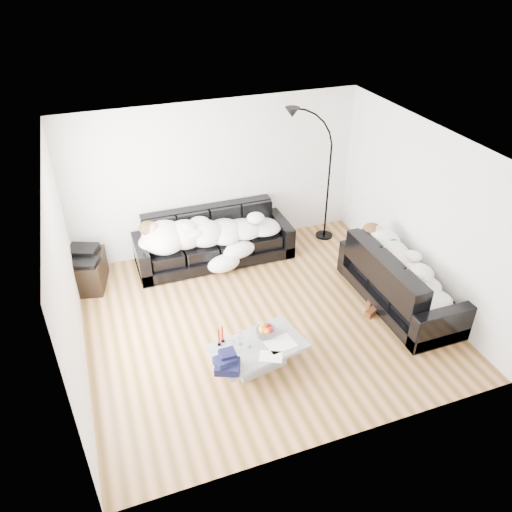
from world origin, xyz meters
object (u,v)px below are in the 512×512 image
object	(u,v)px
sleeper_right	(403,267)
candle_right	(222,334)
wine_glass_a	(240,339)
wine_glass_c	(249,342)
wine_glass_b	(232,346)
fruit_bowl	(266,330)
floor_lamp	(329,182)
stereo	(83,254)
sofa_back	(214,238)
av_cabinet	(87,271)
sofa_right	(401,279)
candle_left	(219,337)
shoes	(375,307)
coffee_table	(258,355)
sleeper_back	(214,228)

from	to	relation	value
sleeper_right	candle_right	distance (m)	2.88
wine_glass_a	wine_glass_c	distance (m)	0.13
wine_glass_b	candle_right	bearing A→B (deg)	106.71
fruit_bowl	floor_lamp	xyz separation A→B (m)	(2.14, 2.54, 0.67)
wine_glass_b	stereo	world-z (taller)	stereo
wine_glass_b	candle_right	size ratio (longest dim) A/B	0.68
sofa_back	wine_glass_a	world-z (taller)	sofa_back
wine_glass_a	av_cabinet	xyz separation A→B (m)	(-1.72, 2.49, -0.18)
sofa_right	av_cabinet	distance (m)	4.86
sofa_right	candle_left	xyz separation A→B (m)	(-2.92, -0.34, 0.03)
candle_left	floor_lamp	xyz separation A→B (m)	(2.77, 2.52, 0.62)
candle_right	shoes	bearing A→B (deg)	5.80
coffee_table	candle_left	xyz separation A→B (m)	(-0.46, 0.18, 0.30)
shoes	wine_glass_c	bearing A→B (deg)	178.04
sofa_back	floor_lamp	bearing A→B (deg)	2.01
sofa_back	floor_lamp	distance (m)	2.24
sofa_right	stereo	xyz separation A→B (m)	(-4.39, 2.07, 0.14)
wine_glass_b	coffee_table	bearing A→B (deg)	-1.43
candle_right	stereo	bearing A→B (deg)	122.74
wine_glass_c	candle_right	bearing A→B (deg)	144.14
candle_right	candle_left	bearing A→B (deg)	-142.76
sleeper_right	wine_glass_a	size ratio (longest dim) A/B	10.22
candle_left	coffee_table	bearing A→B (deg)	-21.03
coffee_table	fruit_bowl	size ratio (longest dim) A/B	4.74
wine_glass_c	coffee_table	bearing A→B (deg)	-7.68
sleeper_back	fruit_bowl	xyz separation A→B (m)	(-0.00, -2.41, -0.22)
coffee_table	fruit_bowl	world-z (taller)	fruit_bowl
sleeper_right	fruit_bowl	bearing A→B (deg)	98.90
shoes	floor_lamp	world-z (taller)	floor_lamp
fruit_bowl	wine_glass_a	world-z (taller)	wine_glass_a
sofa_back	sleeper_right	world-z (taller)	sleeper_right
wine_glass_b	candle_left	world-z (taller)	candle_left
candle_right	floor_lamp	size ratio (longest dim) A/B	0.12
coffee_table	wine_glass_a	bearing A→B (deg)	152.87
fruit_bowl	candle_left	bearing A→B (deg)	178.58
coffee_table	av_cabinet	distance (m)	3.23
wine_glass_b	floor_lamp	world-z (taller)	floor_lamp
sleeper_right	floor_lamp	distance (m)	2.23
wine_glass_b	stereo	size ratio (longest dim) A/B	0.40
wine_glass_a	floor_lamp	bearing A→B (deg)	45.88
coffee_table	wine_glass_c	world-z (taller)	wine_glass_c
sofa_back	candle_left	size ratio (longest dim) A/B	10.18
wine_glass_b	candle_left	size ratio (longest dim) A/B	0.68
sofa_right	candle_right	size ratio (longest dim) A/B	8.42
sleeper_right	av_cabinet	distance (m)	4.87
floor_lamp	wine_glass_c	bearing A→B (deg)	-134.68
sofa_right	coffee_table	distance (m)	2.53
wine_glass_b	floor_lamp	distance (m)	3.83
wine_glass_a	sofa_right	bearing A→B (deg)	8.83
sofa_right	fruit_bowl	size ratio (longest dim) A/B	8.73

